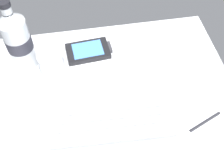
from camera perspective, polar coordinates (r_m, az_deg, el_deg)
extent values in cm
cube|color=silver|center=(72.40, 0.00, -1.85)|extent=(64.00, 48.00, 2.00)
cube|color=#93969B|center=(66.14, -0.23, -7.77)|extent=(29.51, 12.41, 1.40)
cube|color=#ADAFB5|center=(67.01, -0.56, -4.95)|extent=(26.75, 3.31, 0.30)
cube|color=#ADAFB5|center=(65.91, -0.34, -6.58)|extent=(26.75, 3.31, 0.30)
cube|color=#ADAFB5|center=(64.88, -0.12, -8.27)|extent=(26.75, 3.31, 0.30)
cube|color=#ADAFB5|center=(63.90, 0.11, -10.01)|extent=(26.75, 3.31, 0.30)
cube|color=black|center=(79.53, -4.99, 6.77)|extent=(12.56, 8.52, 1.40)
cube|color=#4C8CEA|center=(78.98, -5.03, 7.14)|extent=(8.84, 6.57, 0.10)
cube|color=#333338|center=(80.29, -0.47, 7.61)|extent=(1.10, 3.85, 1.12)
cylinder|color=silver|center=(72.62, -12.15, 3.60)|extent=(6.40, 6.40, 8.50)
cylinder|color=brown|center=(73.37, -12.02, 3.12)|extent=(5.50, 5.50, 6.12)
cylinder|color=silver|center=(75.49, -18.52, 7.79)|extent=(6.60, 6.60, 15.00)
cone|color=silver|center=(69.70, -20.45, 12.78)|extent=(6.60, 6.60, 2.80)
cylinder|color=silver|center=(68.31, -21.02, 14.20)|extent=(2.51, 2.51, 1.80)
cylinder|color=black|center=(67.44, -21.40, 15.16)|extent=(2.77, 2.77, 1.20)
cylinder|color=#2D2D38|center=(74.98, -18.67, 8.18)|extent=(6.73, 6.73, 3.80)
cylinder|color=#26262B|center=(70.21, 18.67, -7.30)|extent=(9.06, 4.24, 0.70)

